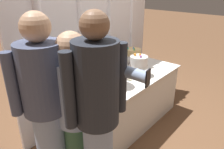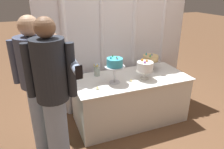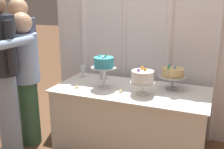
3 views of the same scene
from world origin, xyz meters
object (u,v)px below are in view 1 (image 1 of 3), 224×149
wine_glass (71,81)px  guest_man_pink_jacket (97,119)px  tealight_far_left (106,96)px  cake_display_rightmost (133,53)px  cake_table (124,100)px  tealight_near_left (130,80)px  guest_man_dark_suit (47,108)px  flower_vase (86,75)px  guest_girl_blue_dress (76,113)px  cake_display_leftmost (115,64)px  cake_display_center (139,61)px

wine_glass → guest_man_pink_jacket: size_ratio=0.09×
tealight_far_left → cake_display_rightmost: bearing=19.9°
cake_table → tealight_near_left: bearing=-115.5°
wine_glass → guest_man_dark_suit: 0.72m
cake_display_rightmost → flower_vase: bearing=174.7°
guest_girl_blue_dress → tealight_near_left: bearing=11.4°
guest_girl_blue_dress → cake_display_leftmost: bearing=18.2°
cake_display_rightmost → guest_girl_blue_dress: (-1.57, -0.53, -0.04)m
tealight_near_left → guest_man_dark_suit: 1.26m
guest_man_dark_suit → guest_girl_blue_dress: guest_man_dark_suit is taller
cake_display_rightmost → guest_man_pink_jacket: guest_man_pink_jacket is taller
guest_man_pink_jacket → cake_display_rightmost: bearing=26.9°
cake_display_leftmost → cake_display_center: (0.45, -0.03, -0.09)m
cake_table → tealight_near_left: 0.41m
guest_girl_blue_dress → guest_man_pink_jacket: bearing=-97.5°
cake_display_rightmost → cake_table: bearing=-158.0°
wine_glass → flower_vase: flower_vase is taller
cake_display_center → cake_display_rightmost: 0.39m
cake_display_center → guest_man_dark_suit: guest_man_dark_suit is taller
cake_display_rightmost → guest_man_dark_suit: (-1.73, -0.36, 0.02)m
flower_vase → guest_man_pink_jacket: 1.17m
cake_display_rightmost → guest_man_pink_jacket: (-1.60, -0.81, 0.05)m
tealight_far_left → guest_man_dark_suit: guest_man_dark_suit is taller
wine_glass → tealight_near_left: (0.65, -0.36, -0.10)m
flower_vase → tealight_far_left: size_ratio=3.71×
cake_table → cake_display_center: size_ratio=5.84×
flower_vase → guest_man_dark_suit: (-0.86, -0.44, 0.12)m
tealight_far_left → cake_table: bearing=18.4°
guest_man_dark_suit → guest_girl_blue_dress: 0.24m
tealight_near_left → guest_girl_blue_dress: (-1.07, -0.22, 0.14)m
wine_glass → guest_girl_blue_dress: 0.72m
guest_man_dark_suit → cake_display_center: bearing=3.1°
wine_glass → cake_display_rightmost: bearing=-2.3°
tealight_far_left → guest_girl_blue_dress: 0.60m
cake_table → cake_display_center: (0.16, -0.11, 0.55)m
cake_display_rightmost → tealight_far_left: cake_display_rightmost is taller
wine_glass → tealight_far_left: size_ratio=2.98×
flower_vase → guest_man_dark_suit: 0.98m
cake_display_leftmost → flower_vase: size_ratio=2.11×
guest_man_pink_jacket → cake_table: bearing=28.6°
guest_man_pink_jacket → tealight_near_left: bearing=24.3°
cake_display_leftmost → guest_man_pink_jacket: (-0.89, -0.56, -0.04)m
cake_table → guest_man_dark_suit: 1.44m
cake_display_rightmost → guest_man_dark_suit: size_ratio=0.18×
guest_man_pink_jacket → guest_man_dark_suit: bearing=105.9°
cake_display_rightmost → wine_glass: 1.14m
flower_vase → guest_girl_blue_dress: guest_girl_blue_dress is taller
cake_table → flower_vase: (-0.45, 0.25, 0.45)m
cake_table → guest_girl_blue_dress: guest_girl_blue_dress is taller
cake_display_center → guest_girl_blue_dress: size_ratio=0.19×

